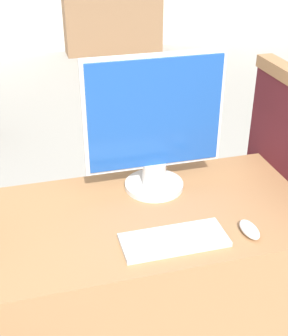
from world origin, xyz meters
TOP-DOWN VIEW (x-y plane):
  - desk at (0.00, 0.32)m, footprint 1.43×0.63m
  - monitor at (0.19, 0.48)m, footprint 0.52×0.23m
  - keyboard at (0.15, 0.13)m, footprint 0.35×0.14m
  - mouse at (0.41, 0.11)m, footprint 0.05×0.11m

SIDE VIEW (x-z plane):
  - desk at x=0.00m, z-range 0.00..0.74m
  - keyboard at x=0.15m, z-range 0.74..0.75m
  - mouse at x=0.41m, z-range 0.74..0.77m
  - monitor at x=0.19m, z-range 0.73..1.26m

